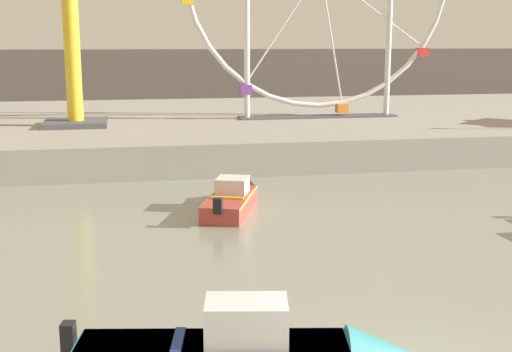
{
  "coord_description": "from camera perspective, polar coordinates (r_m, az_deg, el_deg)",
  "views": [
    {
      "loc": [
        -3.79,
        -7.71,
        5.03
      ],
      "look_at": [
        -0.31,
        10.6,
        1.27
      ],
      "focal_mm": 46.95,
      "sensor_mm": 36.0,
      "label": 1
    }
  ],
  "objects": [
    {
      "name": "quay_promenade",
      "position": [
        34.85,
        -4.44,
        4.15
      ],
      "size": [
        110.0,
        20.27,
        1.28
      ],
      "primitive_type": "cube",
      "color": "gray",
      "rests_on": "ground_plane"
    },
    {
      "name": "distant_town_skyline",
      "position": [
        53.96,
        -6.79,
        8.34
      ],
      "size": [
        140.0,
        3.0,
        4.4
      ],
      "primitive_type": "cube",
      "color": "#564C47",
      "rests_on": "ground_plane"
    },
    {
      "name": "motorboat_faded_red",
      "position": [
        20.6,
        -1.91,
        -1.78
      ],
      "size": [
        2.43,
        4.27,
        1.27
      ],
      "rotation": [
        0.0,
        0.0,
        1.23
      ],
      "color": "#B24238",
      "rests_on": "ground_plane"
    },
    {
      "name": "motorboat_teal_painted",
      "position": [
        10.65,
        0.42,
        -14.6
      ],
      "size": [
        5.55,
        1.92,
        1.4
      ],
      "rotation": [
        0.0,
        0.0,
        6.11
      ],
      "color": "teal",
      "rests_on": "ground_plane"
    }
  ]
}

